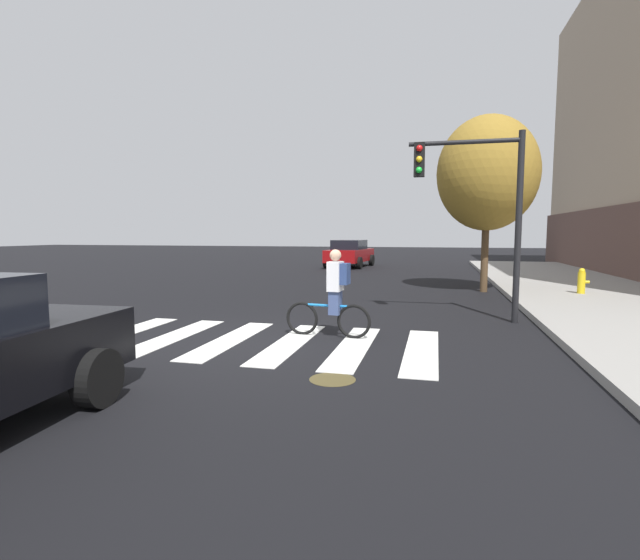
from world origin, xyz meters
TOP-DOWN VIEW (x-y plane):
  - ground_plane at (0.00, 0.00)m, footprint 120.00×120.00m
  - crosswalk_stripes at (0.21, 0.00)m, footprint 6.41×3.27m
  - manhole_cover at (2.00, -1.90)m, footprint 0.64×0.64m
  - sedan_mid at (-1.62, 19.49)m, footprint 2.50×4.75m
  - cyclist at (1.46, 0.69)m, footprint 1.71×0.38m
  - traffic_light_near at (4.25, 3.10)m, footprint 2.47×0.28m
  - fire_hydrant at (7.69, 7.85)m, footprint 0.33×0.22m
  - street_tree_near at (4.93, 8.83)m, footprint 3.30×3.30m

SIDE VIEW (x-z plane):
  - ground_plane at x=0.00m, z-range 0.00..0.00m
  - manhole_cover at x=2.00m, z-range 0.00..0.01m
  - crosswalk_stripes at x=0.21m, z-range 0.00..0.01m
  - fire_hydrant at x=7.69m, z-range 0.14..0.92m
  - sedan_mid at x=-1.62m, z-range 0.03..1.61m
  - cyclist at x=1.46m, z-range 0.00..1.69m
  - traffic_light_near at x=4.25m, z-range 0.76..4.96m
  - street_tree_near at x=4.93m, z-range 1.03..6.90m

